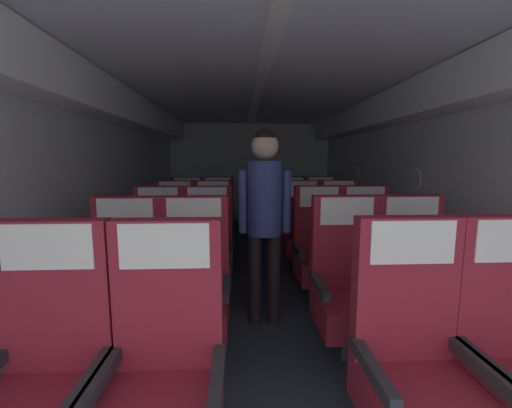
{
  "coord_description": "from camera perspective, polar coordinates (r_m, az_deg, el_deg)",
  "views": [
    {
      "loc": [
        -0.22,
        0.15,
        1.38
      ],
      "look_at": [
        -0.02,
        4.29,
        0.82
      ],
      "focal_mm": 22.73,
      "sensor_mm": 36.0,
      "label": 1
    }
  ],
  "objects": [
    {
      "name": "seat_b_right_aisle",
      "position": [
        2.7,
        26.05,
        -12.88
      ],
      "size": [
        0.52,
        0.52,
        1.12
      ],
      "color": "#38383D",
      "rests_on": "ground"
    },
    {
      "name": "seat_b_left_aisle",
      "position": [
        2.42,
        -10.83,
        -14.63
      ],
      "size": [
        0.52,
        0.52,
        1.12
      ],
      "color": "#38383D",
      "rests_on": "ground"
    },
    {
      "name": "seat_e_left_aisle",
      "position": [
        5.03,
        -6.7,
        -2.8
      ],
      "size": [
        0.52,
        0.52,
        1.12
      ],
      "color": "#38383D",
      "rests_on": "ground"
    },
    {
      "name": "seat_e_left_window",
      "position": [
        5.09,
        -12.05,
        -2.79
      ],
      "size": [
        0.52,
        0.52,
        1.12
      ],
      "color": "#38383D",
      "rests_on": "ground"
    },
    {
      "name": "seat_b_left_window",
      "position": [
        2.52,
        -22.09,
        -14.1
      ],
      "size": [
        0.52,
        0.52,
        1.12
      ],
      "color": "#38383D",
      "rests_on": "ground"
    },
    {
      "name": "seat_c_left_window",
      "position": [
        3.36,
        -16.85,
        -8.38
      ],
      "size": [
        0.52,
        0.52,
        1.12
      ],
      "color": "#38383D",
      "rests_on": "ground"
    },
    {
      "name": "seat_a_right_window",
      "position": [
        1.77,
        26.31,
        -24.33
      ],
      "size": [
        0.52,
        0.52,
        1.12
      ],
      "color": "#38383D",
      "rests_on": "ground"
    },
    {
      "name": "flight_attendant",
      "position": [
        2.65,
        1.55,
        -0.32
      ],
      "size": [
        0.43,
        0.28,
        1.63
      ],
      "rotation": [
        0.0,
        0.0,
        -0.3
      ],
      "color": "black",
      "rests_on": "ground"
    },
    {
      "name": "seat_e_right_aisle",
      "position": [
        5.19,
        11.41,
        -2.57
      ],
      "size": [
        0.52,
        0.52,
        1.12
      ],
      "color": "#38383D",
      "rests_on": "ground"
    },
    {
      "name": "seat_a_left_window",
      "position": [
        1.79,
        -33.12,
        -24.35
      ],
      "size": [
        0.52,
        0.52,
        1.12
      ],
      "color": "#38383D",
      "rests_on": "ground"
    },
    {
      "name": "seat_b_right_window",
      "position": [
        2.5,
        15.93,
        -14.0
      ],
      "size": [
        0.52,
        0.52,
        1.12
      ],
      "color": "#38383D",
      "rests_on": "ground"
    },
    {
      "name": "seat_d_left_aisle",
      "position": [
        4.16,
        -7.5,
        -5.02
      ],
      "size": [
        0.52,
        0.52,
        1.12
      ],
      "color": "#38383D",
      "rests_on": "ground"
    },
    {
      "name": "seat_c_right_aisle",
      "position": [
        3.48,
        18.87,
        -7.93
      ],
      "size": [
        0.52,
        0.52,
        1.12
      ],
      "color": "#38383D",
      "rests_on": "ground"
    },
    {
      "name": "ground",
      "position": [
        3.9,
        0.7,
        -13.09
      ],
      "size": [
        3.86,
        7.99,
        0.02
      ],
      "primitive_type": "cube",
      "color": "#2D3342"
    },
    {
      "name": "seat_c_right_window",
      "position": [
        3.34,
        11.18,
        -8.29
      ],
      "size": [
        0.52,
        0.52,
        1.12
      ],
      "color": "#38383D",
      "rests_on": "ground"
    },
    {
      "name": "seat_d_right_window",
      "position": [
        4.21,
        8.17,
        -4.88
      ],
      "size": [
        0.52,
        0.52,
        1.12
      ],
      "color": "#38383D",
      "rests_on": "ground"
    },
    {
      "name": "seat_c_left_aisle",
      "position": [
        3.28,
        -8.55,
        -8.55
      ],
      "size": [
        0.52,
        0.52,
        1.12
      ],
      "color": "#38383D",
      "rests_on": "ground"
    },
    {
      "name": "seat_d_right_aisle",
      "position": [
        4.34,
        14.49,
        -4.68
      ],
      "size": [
        0.52,
        0.52,
        1.12
      ],
      "color": "#38383D",
      "rests_on": "ground"
    },
    {
      "name": "seat_a_left_aisle",
      "position": [
        1.61,
        -15.85,
        -27.18
      ],
      "size": [
        0.52,
        0.52,
        1.12
      ],
      "color": "#38383D",
      "rests_on": "ground"
    },
    {
      "name": "seat_e_right_window",
      "position": [
        5.09,
        6.23,
        -2.65
      ],
      "size": [
        0.52,
        0.52,
        1.12
      ],
      "color": "#38383D",
      "rests_on": "ground"
    },
    {
      "name": "fuselage_shell",
      "position": [
        3.94,
        0.49,
        11.44
      ],
      "size": [
        3.74,
        7.64,
        2.25
      ],
      "color": "silver",
      "rests_on": "ground"
    },
    {
      "name": "seat_d_left_window",
      "position": [
        4.22,
        -14.08,
        -5.01
      ],
      "size": [
        0.52,
        0.52,
        1.12
      ],
      "color": "#38383D",
      "rests_on": "ground"
    }
  ]
}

